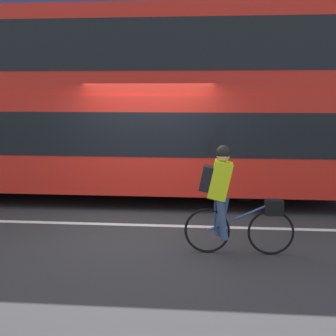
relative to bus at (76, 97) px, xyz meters
The scene contains 6 objects.
ground_plane 3.60m from the bus, 51.73° to the right, with size 80.00×80.00×0.00m, color #2D2D30.
road_center_line 3.55m from the bus, 50.67° to the right, with size 50.00×0.14×0.01m, color silver.
sidewalk_curb 3.79m from the bus, 55.81° to the left, with size 60.00×1.76×0.13m.
building_facade 4.15m from the bus, 64.09° to the left, with size 60.00×0.30×6.56m.
bus is the anchor object (origin of this frame).
cyclist_on_bike 4.91m from the bus, 47.04° to the right, with size 1.59×0.32×1.60m.
Camera 1 is at (1.22, -7.87, 2.37)m, focal length 50.00 mm.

